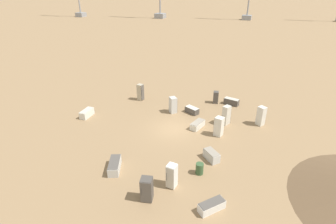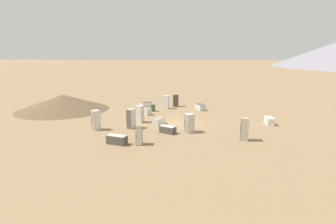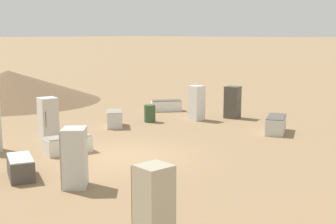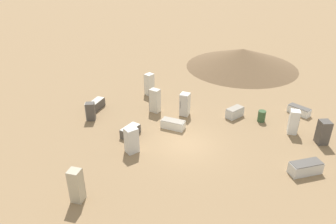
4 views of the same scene
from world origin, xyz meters
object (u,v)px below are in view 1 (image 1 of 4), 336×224
(discarded_fridge_3, at_px, (192,110))
(discarded_fridge_12, at_px, (231,102))
(discarded_fridge_0, at_px, (140,92))
(discarded_fridge_14, at_px, (216,97))
(discarded_fridge_5, at_px, (173,105))
(discarded_fridge_9, at_px, (212,206))
(discarded_fridge_2, at_px, (211,155))
(discarded_fridge_8, at_px, (198,125))
(discarded_fridge_6, at_px, (219,126))
(discarded_fridge_10, at_px, (147,189))
(discarded_fridge_1, at_px, (115,166))
(discarded_fridge_7, at_px, (87,113))
(discarded_fridge_13, at_px, (261,116))
(discarded_fridge_4, at_px, (226,115))
(rusty_barrel, at_px, (200,169))
(discarded_fridge_11, at_px, (172,176))

(discarded_fridge_3, bearing_deg, discarded_fridge_12, 161.65)
(discarded_fridge_0, distance_m, discarded_fridge_14, 8.84)
(discarded_fridge_5, bearing_deg, discarded_fridge_9, -13.19)
(discarded_fridge_0, relative_size, discarded_fridge_2, 1.28)
(discarded_fridge_9, bearing_deg, discarded_fridge_8, -29.11)
(discarded_fridge_3, distance_m, discarded_fridge_6, 5.01)
(discarded_fridge_2, relative_size, discarded_fridge_5, 0.87)
(discarded_fridge_9, height_order, discarded_fridge_10, discarded_fridge_10)
(discarded_fridge_2, relative_size, discarded_fridge_8, 0.83)
(discarded_fridge_1, bearing_deg, discarded_fridge_7, -64.70)
(discarded_fridge_2, bearing_deg, discarded_fridge_10, 14.95)
(discarded_fridge_8, bearing_deg, discarded_fridge_5, -18.92)
(discarded_fridge_7, relative_size, discarded_fridge_13, 0.90)
(discarded_fridge_12, bearing_deg, discarded_fridge_3, -31.41)
(discarded_fridge_4, bearing_deg, discarded_fridge_14, 138.31)
(discarded_fridge_10, relative_size, rusty_barrel, 1.93)
(discarded_fridge_0, distance_m, discarded_fridge_13, 13.77)
(discarded_fridge_7, distance_m, discarded_fridge_8, 11.59)
(discarded_fridge_5, relative_size, rusty_barrel, 2.01)
(discarded_fridge_12, xyz_separation_m, rusty_barrel, (0.28, 13.07, 0.07))
(discarded_fridge_0, distance_m, discarded_fridge_12, 10.64)
(discarded_fridge_11, bearing_deg, discarded_fridge_8, -80.42)
(discarded_fridge_0, height_order, discarded_fridge_1, discarded_fridge_0)
(discarded_fridge_3, bearing_deg, discarded_fridge_5, -47.77)
(discarded_fridge_8, distance_m, discarded_fridge_11, 8.53)
(discarded_fridge_3, bearing_deg, discarded_fridge_8, 52.01)
(discarded_fridge_2, height_order, discarded_fridge_4, discarded_fridge_4)
(discarded_fridge_0, xyz_separation_m, discarded_fridge_7, (3.33, 5.93, -0.60))
(discarded_fridge_5, xyz_separation_m, discarded_fridge_14, (-3.76, -4.10, -0.17))
(discarded_fridge_5, height_order, rusty_barrel, discarded_fridge_5)
(discarded_fridge_10, height_order, discarded_fridge_12, discarded_fridge_10)
(discarded_fridge_4, height_order, discarded_fridge_14, discarded_fridge_4)
(discarded_fridge_3, height_order, discarded_fridge_7, discarded_fridge_7)
(discarded_fridge_0, relative_size, discarded_fridge_13, 1.01)
(discarded_fridge_6, distance_m, discarded_fridge_8, 2.32)
(discarded_fridge_1, relative_size, discarded_fridge_11, 1.16)
(discarded_fridge_3, height_order, discarded_fridge_9, discarded_fridge_3)
(discarded_fridge_10, bearing_deg, discarded_fridge_6, -118.54)
(discarded_fridge_6, bearing_deg, discarded_fridge_14, 28.31)
(discarded_fridge_2, distance_m, discarded_fridge_4, 6.32)
(discarded_fridge_11, xyz_separation_m, discarded_fridge_12, (-1.72, -15.05, -0.52))
(rusty_barrel, bearing_deg, discarded_fridge_12, -91.24)
(discarded_fridge_2, xyz_separation_m, discarded_fridge_4, (-0.03, -6.29, 0.58))
(discarded_fridge_10, xyz_separation_m, discarded_fridge_11, (-1.06, -1.72, 0.05))
(discarded_fridge_8, bearing_deg, discarded_fridge_14, -78.43)
(discarded_fridge_0, xyz_separation_m, discarded_fridge_12, (-10.32, -2.50, -0.60))
(discarded_fridge_4, distance_m, discarded_fridge_12, 4.84)
(discarded_fridge_2, xyz_separation_m, discarded_fridge_3, (3.77, -7.39, -0.05))
(rusty_barrel, bearing_deg, discarded_fridge_8, -73.51)
(discarded_fridge_8, bearing_deg, discarded_fridge_0, -11.27)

